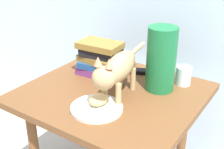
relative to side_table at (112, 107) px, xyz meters
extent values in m
cube|color=brown|center=(0.00, 0.00, 0.07)|extent=(0.75, 0.68, 0.03)
cylinder|color=brown|center=(-0.25, 0.25, -0.23)|extent=(0.04, 0.04, 0.57)
cylinder|color=brown|center=(0.25, 0.25, -0.23)|extent=(0.04, 0.04, 0.57)
cylinder|color=silver|center=(0.04, -0.16, 0.09)|extent=(0.21, 0.21, 0.01)
ellipsoid|color=#E0BC7A|center=(0.04, -0.15, 0.12)|extent=(0.08, 0.10, 0.05)
cylinder|color=tan|center=(0.09, -0.09, 0.13)|extent=(0.02, 0.02, 0.10)
cylinder|color=tan|center=(0.03, -0.10, 0.13)|extent=(0.02, 0.02, 0.10)
cylinder|color=tan|center=(0.07, 0.07, 0.13)|extent=(0.02, 0.02, 0.10)
cylinder|color=tan|center=(0.01, 0.06, 0.13)|extent=(0.02, 0.02, 0.10)
ellipsoid|color=tan|center=(0.05, -0.01, 0.22)|extent=(0.13, 0.27, 0.11)
sphere|color=tan|center=(0.07, -0.16, 0.23)|extent=(0.09, 0.09, 0.09)
cone|color=#DD8460|center=(0.10, -0.16, 0.29)|extent=(0.03, 0.03, 0.03)
cone|color=#DD8460|center=(0.05, -0.17, 0.29)|extent=(0.03, 0.03, 0.03)
cylinder|color=tan|center=(0.02, 0.19, 0.23)|extent=(0.05, 0.16, 0.02)
cube|color=#72337A|center=(-0.15, 0.11, 0.10)|extent=(0.21, 0.14, 0.04)
cube|color=#1E4C8C|center=(-0.14, 0.12, 0.14)|extent=(0.21, 0.16, 0.03)
cube|color=olive|center=(-0.14, 0.11, 0.17)|extent=(0.20, 0.15, 0.03)
cube|color=black|center=(-0.14, 0.11, 0.20)|extent=(0.19, 0.14, 0.04)
cube|color=olive|center=(-0.14, 0.11, 0.24)|extent=(0.21, 0.14, 0.03)
cylinder|color=#196B38|center=(0.16, 0.14, 0.22)|extent=(0.13, 0.13, 0.28)
cylinder|color=silver|center=(0.23, 0.24, 0.13)|extent=(0.07, 0.07, 0.08)
cylinder|color=silver|center=(0.23, 0.24, 0.11)|extent=(0.06, 0.06, 0.04)
cube|color=black|center=(0.03, 0.24, 0.09)|extent=(0.16, 0.10, 0.02)
camera|label=1|loc=(0.64, -0.95, 0.70)|focal=47.59mm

